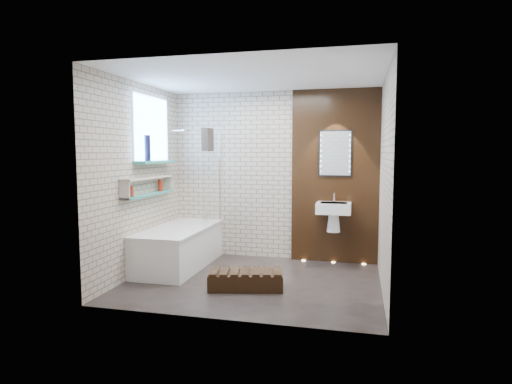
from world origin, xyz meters
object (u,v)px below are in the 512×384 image
(led_mirror, at_px, (335,153))
(walnut_step, at_px, (246,280))
(washbasin, at_px, (334,212))
(bathtub, at_px, (179,247))
(bath_screen, at_px, (212,178))

(led_mirror, xyz_separation_m, walnut_step, (-0.97, -1.53, -1.55))
(washbasin, height_order, led_mirror, led_mirror)
(washbasin, relative_size, walnut_step, 0.64)
(bathtub, relative_size, washbasin, 3.00)
(bath_screen, height_order, washbasin, bath_screen)
(led_mirror, bearing_deg, bathtub, -160.22)
(bath_screen, height_order, led_mirror, led_mirror)
(bathtub, bearing_deg, bath_screen, 51.10)
(walnut_step, bearing_deg, bathtub, 148.09)
(washbasin, bearing_deg, bathtub, -163.99)
(bathtub, xyz_separation_m, walnut_step, (1.20, -0.75, -0.19))
(washbasin, xyz_separation_m, walnut_step, (-0.97, -1.37, -0.69))
(bath_screen, xyz_separation_m, washbasin, (1.82, 0.18, -0.49))
(bath_screen, bearing_deg, led_mirror, 10.66)
(washbasin, distance_m, walnut_step, 1.82)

